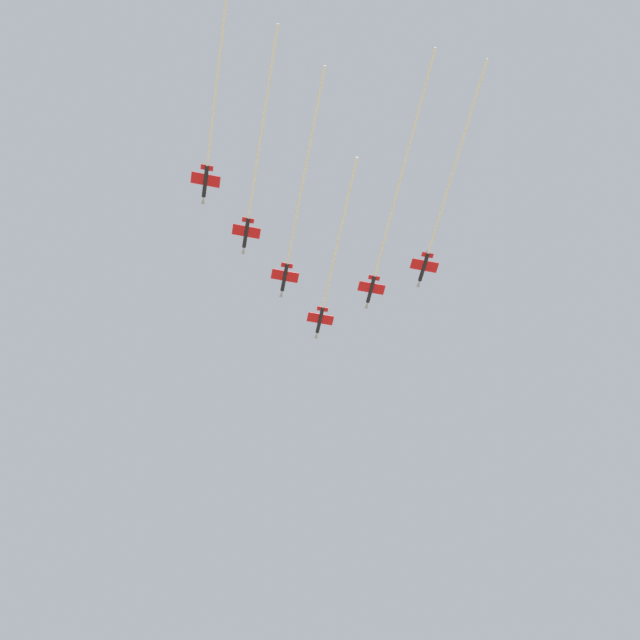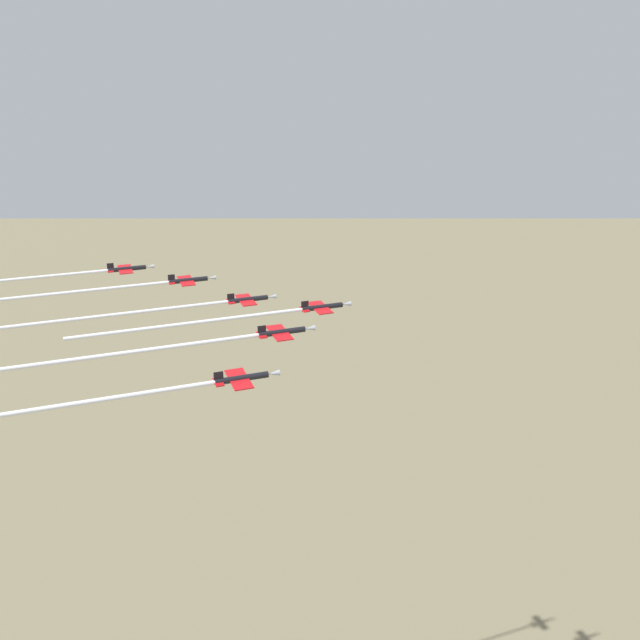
{
  "view_description": "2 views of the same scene",
  "coord_description": "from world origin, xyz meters",
  "px_view_note": "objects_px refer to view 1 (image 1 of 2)",
  "views": [
    {
      "loc": [
        -96.09,
        23.24,
        1.82
      ],
      "look_at": [
        -2.65,
        -2.84,
        172.21
      ],
      "focal_mm": 36.81,
      "sensor_mm": 36.0,
      "label": 1
    },
    {
      "loc": [
        -56.09,
        -120.55,
        219.41
      ],
      "look_at": [
        -7.05,
        -11.53,
        173.12
      ],
      "focal_mm": 37.64,
      "sensor_mm": 36.0,
      "label": 2
    }
  ],
  "objects_px": {
    "jet_lead": "(331,272)",
    "jet_starboard_outer": "(443,204)",
    "jet_center_rear": "(213,115)",
    "jet_port_outer": "(256,171)",
    "jet_port_inner": "(297,213)",
    "jet_starboard_inner": "(391,213)"
  },
  "relations": [
    {
      "from": "jet_lead",
      "to": "jet_starboard_outer",
      "type": "xyz_separation_m",
      "value": [
        -28.02,
        -23.56,
        -0.56
      ]
    },
    {
      "from": "jet_lead",
      "to": "jet_center_rear",
      "type": "height_order",
      "value": "jet_center_rear"
    },
    {
      "from": "jet_port_outer",
      "to": "jet_starboard_outer",
      "type": "height_order",
      "value": "jet_port_outer"
    },
    {
      "from": "jet_lead",
      "to": "jet_port_inner",
      "type": "height_order",
      "value": "jet_lead"
    },
    {
      "from": "jet_port_outer",
      "to": "jet_starboard_outer",
      "type": "bearing_deg",
      "value": -1.12
    },
    {
      "from": "jet_port_outer",
      "to": "jet_starboard_outer",
      "type": "relative_size",
      "value": 0.96
    },
    {
      "from": "jet_starboard_inner",
      "to": "jet_port_outer",
      "type": "height_order",
      "value": "jet_starboard_inner"
    },
    {
      "from": "jet_port_inner",
      "to": "jet_center_rear",
      "type": "bearing_deg",
      "value": -140.5
    },
    {
      "from": "jet_starboard_inner",
      "to": "jet_starboard_outer",
      "type": "xyz_separation_m",
      "value": [
        -6.8,
        -12.33,
        -1.66
      ]
    },
    {
      "from": "jet_starboard_inner",
      "to": "jet_center_rear",
      "type": "relative_size",
      "value": 1.22
    },
    {
      "from": "jet_center_rear",
      "to": "jet_lead",
      "type": "bearing_deg",
      "value": 44.14
    },
    {
      "from": "jet_starboard_inner",
      "to": "jet_starboard_outer",
      "type": "height_order",
      "value": "jet_starboard_inner"
    },
    {
      "from": "jet_port_inner",
      "to": "jet_starboard_inner",
      "type": "bearing_deg",
      "value": -9.12
    },
    {
      "from": "jet_port_outer",
      "to": "jet_center_rear",
      "type": "distance_m",
      "value": 17.69
    },
    {
      "from": "jet_port_inner",
      "to": "jet_port_outer",
      "type": "relative_size",
      "value": 1.06
    },
    {
      "from": "jet_starboard_outer",
      "to": "jet_center_rear",
      "type": "bearing_deg",
      "value": -170.1
    },
    {
      "from": "jet_lead",
      "to": "jet_port_outer",
      "type": "distance_m",
      "value": 35.9
    },
    {
      "from": "jet_lead",
      "to": "jet_center_rear",
      "type": "bearing_deg",
      "value": -135.86
    },
    {
      "from": "jet_starboard_inner",
      "to": "jet_starboard_outer",
      "type": "relative_size",
      "value": 1.17
    },
    {
      "from": "jet_port_inner",
      "to": "jet_starboard_outer",
      "type": "xyz_separation_m",
      "value": [
        -12.86,
        -37.58,
        0.53
      ]
    },
    {
      "from": "jet_port_inner",
      "to": "jet_center_rear",
      "type": "xyz_separation_m",
      "value": [
        -19.11,
        27.18,
        2.01
      ]
    },
    {
      "from": "jet_port_inner",
      "to": "jet_starboard_outer",
      "type": "bearing_deg",
      "value": -14.51
    }
  ]
}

